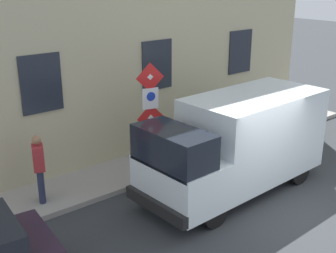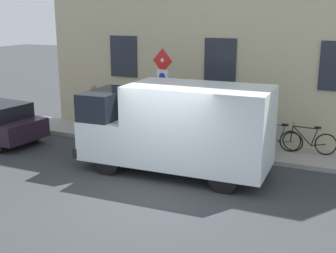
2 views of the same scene
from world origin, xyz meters
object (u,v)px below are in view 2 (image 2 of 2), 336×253
bicycle_blue (276,138)px  bicycle_red (246,134)px  litter_bin (250,140)px  sign_post_stacked (163,86)px  bicycle_black (308,141)px  delivery_van (178,127)px  pedestrian (94,106)px

bicycle_blue → bicycle_red: same height
litter_bin → sign_post_stacked: bearing=92.9°
bicycle_black → bicycle_blue: size_ratio=1.00×
bicycle_red → bicycle_blue: bearing=174.2°
litter_bin → bicycle_red: bearing=22.4°
delivery_van → litter_bin: 2.66m
delivery_van → bicycle_blue: (2.89, -2.16, -0.82)m
bicycle_red → bicycle_black: bearing=174.1°
bicycle_black → litter_bin: (-0.84, 1.59, 0.08)m
bicycle_red → pedestrian: (-0.51, 5.53, 0.56)m
delivery_van → litter_bin: delivery_van is taller
bicycle_black → bicycle_blue: same height
pedestrian → delivery_van: bearing=-8.0°
delivery_van → litter_bin: (2.05, -1.53, -0.74)m
sign_post_stacked → pedestrian: (0.48, 2.99, -1.01)m
bicycle_black → sign_post_stacked: bearing=6.2°
delivery_van → bicycle_blue: 3.70m
sign_post_stacked → pedestrian: bearing=80.9°
bicycle_red → delivery_van: bearing=61.7°
sign_post_stacked → litter_bin: size_ratio=3.35×
delivery_van → bicycle_red: (2.89, -1.19, -0.82)m
bicycle_blue → pedestrian: bearing=12.0°
bicycle_black → bicycle_red: 1.94m
delivery_van → bicycle_black: bearing=-139.1°
sign_post_stacked → bicycle_blue: (0.99, -3.51, -1.57)m
litter_bin → bicycle_blue: bearing=-36.5°
bicycle_black → bicycle_blue: 0.97m
sign_post_stacked → pedestrian: size_ratio=1.76×
bicycle_black → litter_bin: 1.80m
bicycle_black → litter_bin: size_ratio=1.91×
bicycle_red → pedestrian: bearing=-0.7°
bicycle_black → pedestrian: 7.51m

